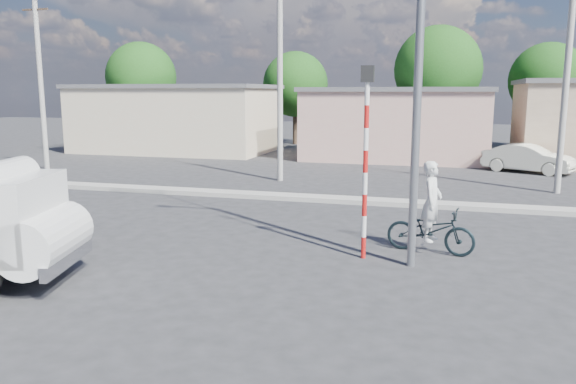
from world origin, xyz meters
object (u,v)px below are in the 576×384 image
(bicycle, at_px, (430,230))
(streetlight, at_px, (412,34))
(traffic_pole, at_px, (366,146))
(cyclist, at_px, (431,214))
(car_cream, at_px, (528,158))

(bicycle, bearing_deg, streetlight, 167.19)
(traffic_pole, distance_m, streetlight, 2.56)
(bicycle, bearing_deg, traffic_pole, 132.06)
(bicycle, distance_m, traffic_pole, 2.66)
(cyclist, bearing_deg, traffic_pole, 132.06)
(car_cream, xyz_separation_m, traffic_pole, (-5.41, -16.15, 1.92))
(bicycle, distance_m, streetlight, 4.60)
(car_cream, height_order, streetlight, streetlight)
(traffic_pole, relative_size, streetlight, 0.48)
(bicycle, bearing_deg, car_cream, -3.58)
(car_cream, xyz_separation_m, streetlight, (-4.47, -16.45, 4.29))
(cyclist, bearing_deg, streetlight, 167.19)
(cyclist, height_order, streetlight, streetlight)
(car_cream, bearing_deg, streetlight, -170.91)
(cyclist, relative_size, car_cream, 0.47)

